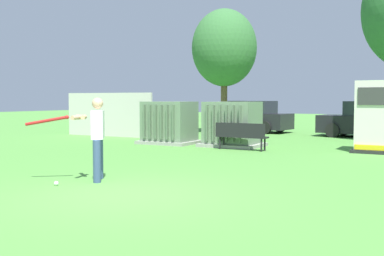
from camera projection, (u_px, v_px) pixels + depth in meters
name	position (u px, v px, depth m)	size (l,w,h in m)	color
ground_plane	(123.00, 195.00, 8.53)	(96.00, 96.00, 0.00)	#51933D
fence_panel	(109.00, 115.00, 21.96)	(4.80, 0.12, 2.00)	beige
transformer_west	(169.00, 123.00, 18.33)	(2.10, 1.70, 1.62)	#9E9B93
transformer_mid_west	(232.00, 125.00, 17.22)	(2.10, 1.70, 1.62)	#9E9B93
generator_enclosure	(380.00, 117.00, 15.26)	(1.60, 1.40, 2.30)	#262626
park_bench	(241.00, 134.00, 15.96)	(1.81, 0.45, 0.92)	black
batter	(95.00, 134.00, 9.96)	(1.46, 1.13, 1.74)	#384C75
sports_ball	(56.00, 183.00, 9.44)	(0.09, 0.09, 0.09)	white
tree_left	(224.00, 48.00, 23.81)	(3.25, 3.25, 6.21)	brown
parked_car_leftmost	(251.00, 118.00, 24.82)	(4.36, 2.25, 1.62)	black
parked_car_left_of_center	(369.00, 121.00, 21.23)	(4.33, 2.18, 1.62)	black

